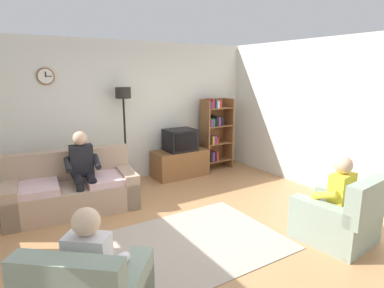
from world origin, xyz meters
name	(u,v)px	position (x,y,z in m)	size (l,w,h in m)	color
ground_plane	(194,234)	(0.00, 0.00, 0.00)	(12.00, 12.00, 0.00)	#B27F51
back_wall_assembly	(121,113)	(0.00, 2.66, 1.35)	(6.20, 0.17, 2.70)	silver
right_wall	(336,118)	(2.86, 0.00, 1.35)	(0.12, 5.80, 2.70)	silver
couch	(73,191)	(-1.19, 1.67, 0.31)	(1.98, 1.08, 0.90)	tan
tv_stand	(180,163)	(1.07, 2.25, 0.28)	(1.10, 0.56, 0.55)	brown
tv	(180,140)	(1.07, 2.23, 0.77)	(0.60, 0.49, 0.44)	black
bookshelf	(214,132)	(1.99, 2.32, 0.83)	(0.68, 0.36, 1.56)	brown
floor_lamp	(124,109)	(-0.05, 2.35, 1.45)	(0.28, 0.28, 1.85)	black
armchair_near_bookshelf	(338,219)	(1.46, -1.11, 0.29)	(0.90, 0.97, 0.90)	gray
area_rug	(193,242)	(-0.14, -0.19, 0.01)	(2.20, 1.70, 0.01)	#AD9E8E
person_on_couch	(83,167)	(-1.03, 1.56, 0.70)	(0.54, 0.57, 1.24)	black
person_in_left_armchair	(94,263)	(-1.55, -0.92, 0.60)	(0.63, 0.64, 1.12)	silver
person_in_right_armchair	(334,194)	(1.45, -1.02, 0.60)	(0.54, 0.57, 1.12)	yellow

